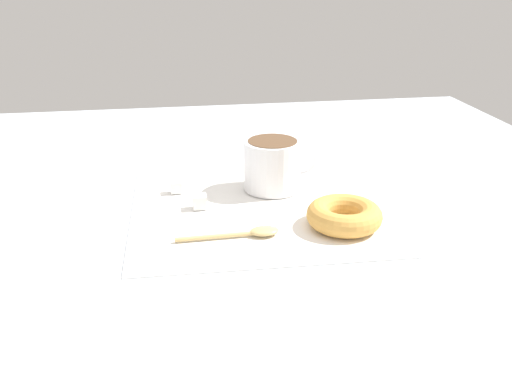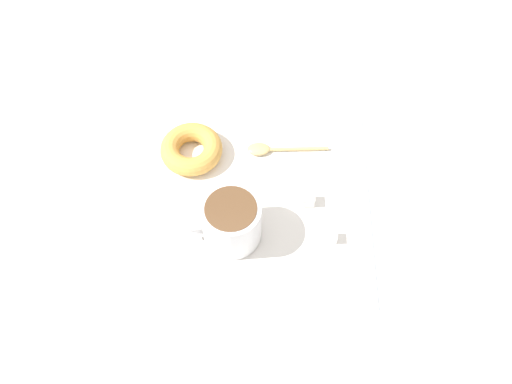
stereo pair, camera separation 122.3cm
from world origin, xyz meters
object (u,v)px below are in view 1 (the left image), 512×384
coffee_cup (273,164)px  donut (344,215)px  sugar_cube (176,187)px  spoon (251,233)px  sugar_cube_extra (200,201)px

coffee_cup → donut: coffee_cup is taller
donut → sugar_cube: bearing=-125.4°
donut → spoon: donut is taller
donut → sugar_cube_extra: bearing=-115.8°
sugar_cube_extra → sugar_cube: bearing=-154.1°
coffee_cup → sugar_cube: bearing=-92.9°
coffee_cup → sugar_cube_extra: 12.78cm
coffee_cup → spoon: bearing=-20.8°
coffee_cup → sugar_cube: (-0.72, -14.18, -2.99)cm
coffee_cup → sugar_cube_extra: coffee_cup is taller
sugar_cube → sugar_cube_extra: 6.81cm
donut → spoon: size_ratio=0.75×
donut → spoon: 12.19cm
spoon → coffee_cup: bearing=159.2°
sugar_cube → sugar_cube_extra: size_ratio=0.90×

